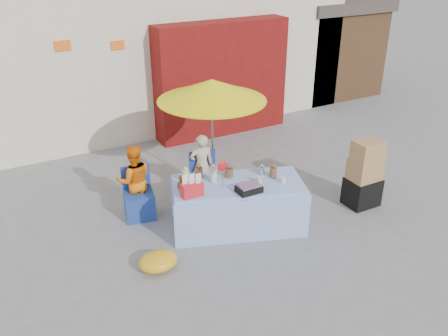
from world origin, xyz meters
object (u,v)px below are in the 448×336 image
vendor_orange (135,180)px  umbrella (212,91)px  box_stack (364,176)px  market_table (237,204)px  chair_left (139,203)px  chair_right (206,186)px  vendor_beige (202,166)px

vendor_orange → umbrella: 2.01m
umbrella → box_stack: bearing=-42.2°
umbrella → box_stack: 3.00m
vendor_orange → market_table: bearing=148.4°
vendor_orange → box_stack: size_ratio=1.01×
chair_left → vendor_orange: size_ratio=0.69×
chair_right → vendor_orange: size_ratio=0.69×
chair_left → umbrella: (1.55, 0.28, 1.64)m
umbrella → box_stack: size_ratio=1.71×
market_table → chair_right: 1.08m
chair_right → vendor_orange: vendor_orange is taller
vendor_beige → chair_right: bearing=103.1°
umbrella → vendor_beige: bearing=-153.4°
market_table → chair_left: 1.67m
chair_left → umbrella: 2.27m
chair_left → vendor_beige: 1.30m
market_table → chair_right: size_ratio=2.70×
vendor_orange → umbrella: bearing=-162.8°
umbrella → box_stack: (1.99, -1.81, -1.33)m
chair_right → box_stack: bearing=-21.9°
chair_right → umbrella: bearing=55.5°
chair_right → vendor_beige: bearing=103.1°
box_stack → chair_left: bearing=156.7°
vendor_orange → vendor_beige: bearing=-168.3°
vendor_orange → umbrella: (1.55, 0.15, 1.27)m
vendor_orange → chair_left: bearing=103.1°
chair_left → vendor_beige: bearing=17.9°
market_table → chair_right: bearing=111.6°
market_table → chair_right: (-0.02, 1.07, -0.16)m
chair_right → vendor_orange: bearing=-174.4°
vendor_beige → box_stack: size_ratio=0.97×
market_table → box_stack: bearing=9.0°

